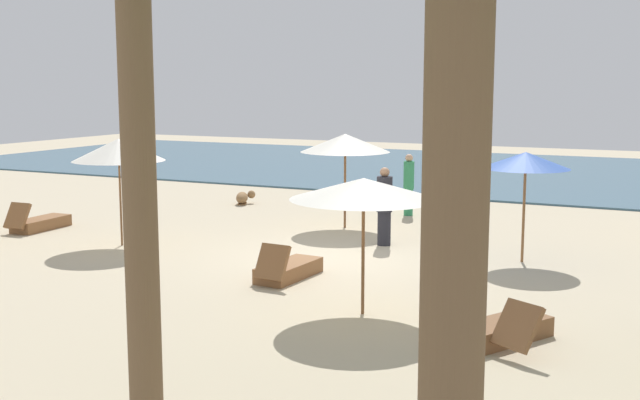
{
  "coord_description": "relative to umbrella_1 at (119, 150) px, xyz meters",
  "views": [
    {
      "loc": [
        6.75,
        -14.43,
        3.55
      ],
      "look_at": [
        -0.43,
        0.44,
        1.1
      ],
      "focal_mm": 44.61,
      "sensor_mm": 36.0,
      "label": 1
    }
  ],
  "objects": [
    {
      "name": "umbrella_1",
      "position": [
        0.0,
        0.0,
        0.0
      ],
      "size": [
        2.0,
        2.0,
        2.35
      ],
      "color": "brown",
      "rests_on": "ground_plane"
    },
    {
      "name": "umbrella_4",
      "position": [
        3.53,
        4.12,
        -0.02
      ],
      "size": [
        2.19,
        2.19,
        2.31
      ],
      "color": "brown",
      "rests_on": "ground_plane"
    },
    {
      "name": "person_4",
      "position": [
        4.33,
        6.53,
        -1.26
      ],
      "size": [
        0.4,
        0.4,
        1.66
      ],
      "color": "#338C59",
      "rests_on": "ground_plane"
    },
    {
      "name": "person_1",
      "position": [
        5.18,
        2.53,
        -1.24
      ],
      "size": [
        0.38,
        0.38,
        1.72
      ],
      "color": "#26262D",
      "rests_on": "ground_plane"
    },
    {
      "name": "lounger_0",
      "position": [
        4.69,
        -1.07,
        -1.93
      ],
      "size": [
        0.7,
        1.67,
        0.74
      ],
      "color": "brown",
      "rests_on": "ground_plane"
    },
    {
      "name": "ocean_water",
      "position": [
        4.62,
        17.91,
        -2.08
      ],
      "size": [
        48.0,
        16.0,
        0.06
      ],
      "primitive_type": "cube",
      "color": "#3D6075",
      "rests_on": "ground_plane"
    },
    {
      "name": "ground_plane",
      "position": [
        4.62,
        0.91,
        -2.11
      ],
      "size": [
        60.0,
        60.0,
        0.0
      ],
      "primitive_type": "plane",
      "color": "#BCAD8E"
    },
    {
      "name": "lounger_2",
      "position": [
        -3.04,
        0.6,
        -1.94
      ],
      "size": [
        0.66,
        1.67,
        0.74
      ],
      "color": "brown",
      "rests_on": "ground_plane"
    },
    {
      "name": "dog",
      "position": [
        -0.71,
        6.29,
        -1.91
      ],
      "size": [
        0.62,
        0.83,
        0.38
      ],
      "color": "olive",
      "rests_on": "ground_plane"
    },
    {
      "name": "lounger_1",
      "position": [
        9.06,
        -2.94,
        -1.94
      ],
      "size": [
        1.3,
        1.74,
        0.72
      ],
      "color": "brown",
      "rests_on": "ground_plane"
    },
    {
      "name": "umbrella_6",
      "position": [
        6.79,
        -2.52,
        -0.15
      ],
      "size": [
        2.27,
        2.27,
        2.12
      ],
      "color": "brown",
      "rests_on": "ground_plane"
    },
    {
      "name": "umbrella_2",
      "position": [
        8.26,
        2.19,
        -0.07
      ],
      "size": [
        1.73,
        1.73,
        2.2
      ],
      "color": "brown",
      "rests_on": "ground_plane"
    }
  ]
}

